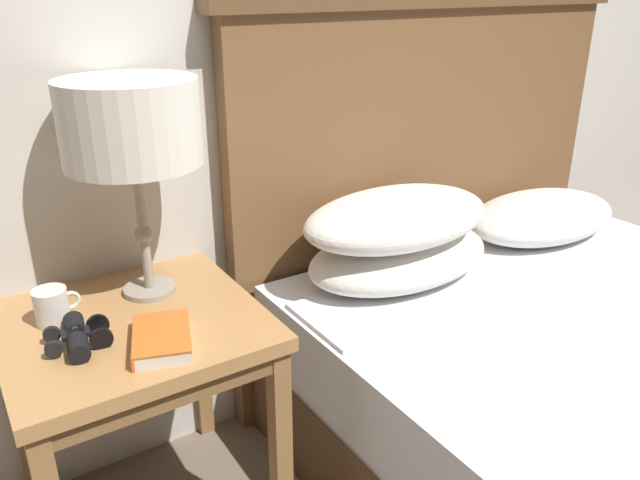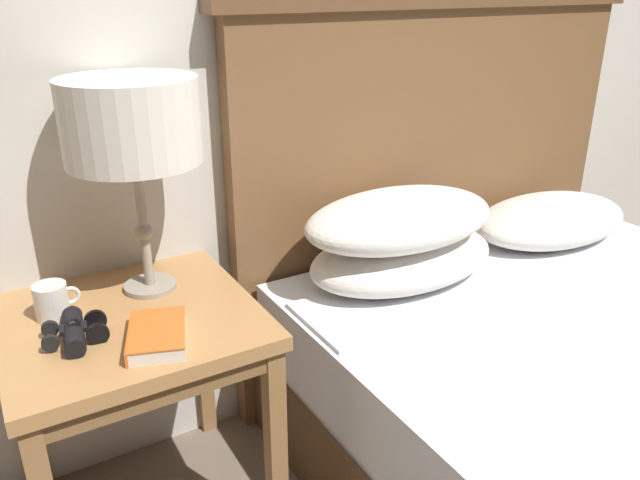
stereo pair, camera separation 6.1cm
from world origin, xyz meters
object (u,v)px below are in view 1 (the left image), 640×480
Objects in this scene: table_lamp at (131,126)px; nightstand at (133,347)px; bed at (632,408)px; book_on_nightstand at (161,339)px; binoculars_pair at (77,336)px; coffee_mug at (52,306)px.

nightstand is at bearing -130.76° from table_lamp.
bed reaches higher than book_on_nightstand.
table_lamp is 3.23× the size of binoculars_pair.
table_lamp is at bearing 49.24° from nightstand.
book_on_nightstand is 0.18m from binoculars_pair.
book_on_nightstand is 1.30× the size of binoculars_pair.
bed is 1.39m from binoculars_pair.
book_on_nightstand is at bearing -103.33° from table_lamp.
coffee_mug reaches higher than binoculars_pair.
binoculars_pair is at bearing -153.41° from nightstand.
nightstand is 3.78× the size of binoculars_pair.
bed is at bearing -35.54° from table_lamp.
binoculars_pair is (-0.21, -0.16, -0.40)m from table_lamp.
bed reaches higher than nightstand.
book_on_nightstand is (0.02, -0.16, 0.10)m from nightstand.
bed is at bearing -23.44° from book_on_nightstand.
coffee_mug is at bearing 156.94° from nightstand.
book_on_nightstand is at bearing -32.86° from binoculars_pair.
table_lamp reaches higher than nightstand.
bed is (1.10, -0.63, -0.23)m from nightstand.
binoculars_pair is (-1.23, 0.57, 0.33)m from bed.
nightstand is 1.17× the size of table_lamp.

